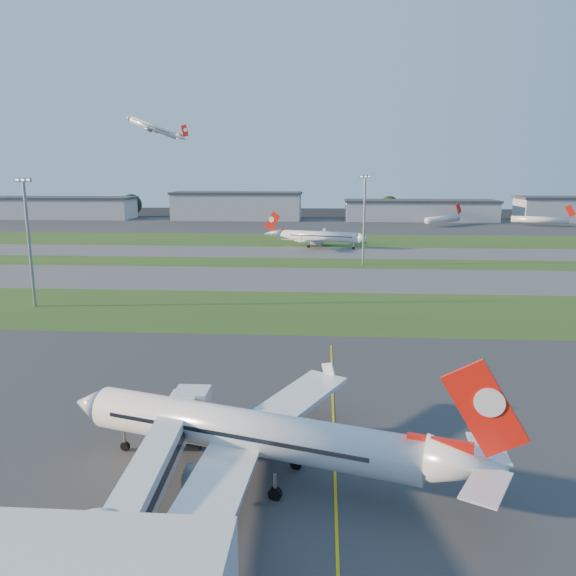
# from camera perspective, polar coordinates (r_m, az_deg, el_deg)

# --- Properties ---
(ground) EXTENTS (700.00, 700.00, 0.00)m
(ground) POSITION_cam_1_polar(r_m,az_deg,el_deg) (61.92, -0.12, -14.32)
(ground) COLOR black
(ground) RESTS_ON ground
(apron_near) EXTENTS (300.00, 70.00, 0.01)m
(apron_near) POSITION_cam_1_polar(r_m,az_deg,el_deg) (61.91, -0.12, -14.31)
(apron_near) COLOR #333335
(apron_near) RESTS_ON ground
(grass_strip_a) EXTENTS (300.00, 34.00, 0.01)m
(grass_strip_a) POSITION_cam_1_polar(r_m,az_deg,el_deg) (110.89, 1.71, -2.35)
(grass_strip_a) COLOR #30541C
(grass_strip_a) RESTS_ON ground
(taxiway_a) EXTENTS (300.00, 32.00, 0.01)m
(taxiway_a) POSITION_cam_1_polar(r_m,az_deg,el_deg) (143.08, 2.20, 0.92)
(taxiway_a) COLOR #515154
(taxiway_a) RESTS_ON ground
(grass_strip_b) EXTENTS (300.00, 18.00, 0.01)m
(grass_strip_b) POSITION_cam_1_polar(r_m,az_deg,el_deg) (167.68, 2.44, 2.55)
(grass_strip_b) COLOR #30541C
(grass_strip_b) RESTS_ON ground
(taxiway_b) EXTENTS (300.00, 26.00, 0.01)m
(taxiway_b) POSITION_cam_1_polar(r_m,az_deg,el_deg) (189.41, 2.60, 3.64)
(taxiway_b) COLOR #515154
(taxiway_b) RESTS_ON ground
(grass_strip_c) EXTENTS (300.00, 40.00, 0.01)m
(grass_strip_c) POSITION_cam_1_polar(r_m,az_deg,el_deg) (222.11, 2.79, 4.87)
(grass_strip_c) COLOR #30541C
(grass_strip_c) RESTS_ON ground
(apron_far) EXTENTS (400.00, 80.00, 0.01)m
(apron_far) POSITION_cam_1_polar(r_m,az_deg,el_deg) (281.74, 3.01, 6.38)
(apron_far) COLOR #333335
(apron_far) RESTS_ON ground
(yellow_line) EXTENTS (0.25, 60.00, 0.02)m
(yellow_line) POSITION_cam_1_polar(r_m,az_deg,el_deg) (61.81, 4.66, -14.41)
(yellow_line) COLOR gold
(yellow_line) RESTS_ON ground
(jet_bridge) EXTENTS (4.20, 26.90, 6.20)m
(jet_bridge) POSITION_cam_1_polar(r_m,az_deg,el_deg) (48.43, -13.66, -17.32)
(jet_bridge) COLOR silver
(jet_bridge) RESTS_ON ground
(airliner_parked) EXTENTS (37.64, 31.67, 12.07)m
(airliner_parked) POSITION_cam_1_polar(r_m,az_deg,el_deg) (51.98, -3.65, -14.55)
(airliner_parked) COLOR white
(airliner_parked) RESTS_ON ground
(airliner_taxiing) EXTENTS (34.63, 29.11, 11.08)m
(airliner_taxiing) POSITION_cam_1_polar(r_m,az_deg,el_deg) (201.06, 3.14, 5.24)
(airliner_taxiing) COLOR white
(airliner_taxiing) RESTS_ON ground
(airliner_departing) EXTENTS (29.57, 25.06, 9.22)m
(airliner_departing) POSITION_cam_1_polar(r_m,az_deg,el_deg) (290.14, -13.45, 15.53)
(airliner_departing) COLOR white
(mini_jet_near) EXTENTS (21.82, 21.08, 9.48)m
(mini_jet_near) POSITION_cam_1_polar(r_m,az_deg,el_deg) (289.45, 15.48, 6.76)
(mini_jet_near) COLOR white
(mini_jet_near) RESTS_ON ground
(mini_jet_far) EXTENTS (27.38, 12.12, 9.48)m
(mini_jet_far) POSITION_cam_1_polar(r_m,az_deg,el_deg) (302.29, 24.24, 6.35)
(mini_jet_far) COLOR white
(mini_jet_far) RESTS_ON ground
(light_mast_west) EXTENTS (3.20, 0.70, 25.80)m
(light_mast_west) POSITION_cam_1_polar(r_m,az_deg,el_deg) (123.07, -24.88, 4.99)
(light_mast_west) COLOR gray
(light_mast_west) RESTS_ON ground
(light_mast_centre) EXTENTS (3.20, 0.70, 25.80)m
(light_mast_centre) POSITION_cam_1_polar(r_m,az_deg,el_deg) (164.25, 7.75, 7.46)
(light_mast_centre) COLOR gray
(light_mast_centre) RESTS_ON ground
(hangar_far_west) EXTENTS (91.80, 23.00, 12.20)m
(hangar_far_west) POSITION_cam_1_polar(r_m,az_deg,el_deg) (347.04, -22.74, 7.54)
(hangar_far_west) COLOR #A9ABB1
(hangar_far_west) RESTS_ON ground
(hangar_west) EXTENTS (71.40, 23.00, 15.20)m
(hangar_west) POSITION_cam_1_polar(r_m,az_deg,el_deg) (314.81, -5.19, 8.32)
(hangar_west) COLOR #A9ABB1
(hangar_west) RESTS_ON ground
(hangar_east) EXTENTS (81.60, 23.00, 11.20)m
(hangar_east) POSITION_cam_1_polar(r_m,az_deg,el_deg) (315.33, 13.24, 7.70)
(hangar_east) COLOR #A9ABB1
(hangar_east) RESTS_ON ground
(tree_west) EXTENTS (12.10, 12.10, 13.20)m
(tree_west) POSITION_cam_1_polar(r_m,az_deg,el_deg) (345.30, -15.63, 8.17)
(tree_west) COLOR black
(tree_west) RESTS_ON ground
(tree_mid_west) EXTENTS (9.90, 9.90, 10.80)m
(tree_mid_west) POSITION_cam_1_polar(r_m,az_deg,el_deg) (322.98, -0.45, 8.14)
(tree_mid_west) COLOR black
(tree_mid_west) RESTS_ON ground
(tree_mid_east) EXTENTS (11.55, 11.55, 12.60)m
(tree_mid_east) POSITION_cam_1_polar(r_m,az_deg,el_deg) (327.05, 10.24, 8.18)
(tree_mid_east) COLOR black
(tree_mid_east) RESTS_ON ground
(tree_east) EXTENTS (10.45, 10.45, 11.40)m
(tree_east) POSITION_cam_1_polar(r_m,az_deg,el_deg) (341.69, 22.98, 7.47)
(tree_east) COLOR black
(tree_east) RESTS_ON ground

